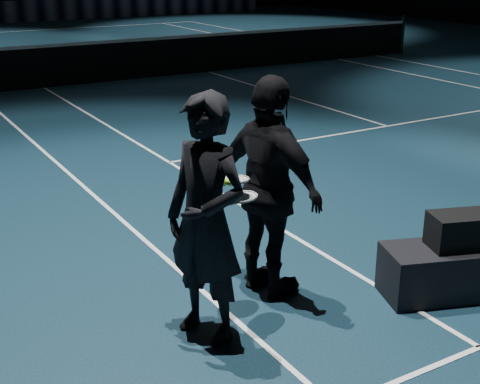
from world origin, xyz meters
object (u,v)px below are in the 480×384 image
object	(u,v)px
racket_bag	(473,230)
tennis_balls	(226,180)
racket_upper	(234,179)
player_a	(206,220)
player_b	(270,189)
player_bench	(468,269)
racket_lower	(242,197)

from	to	relation	value
racket_bag	tennis_balls	size ratio (longest dim) A/B	6.18
racket_upper	tennis_balls	distance (m)	0.16
player_a	racket_upper	xyz separation A→B (m)	(0.35, 0.19, 0.20)
racket_bag	player_b	world-z (taller)	player_b
player_b	racket_upper	xyz separation A→B (m)	(-0.43, -0.14, 0.20)
player_bench	tennis_balls	world-z (taller)	tennis_balls
player_bench	player_b	distance (m)	1.87
player_bench	tennis_balls	size ratio (longest dim) A/B	12.37
racket_lower	racket_upper	world-z (taller)	racket_upper
racket_bag	tennis_balls	world-z (taller)	tennis_balls
player_bench	racket_upper	xyz separation A→B (m)	(-1.90, 0.76, 0.93)
racket_bag	player_b	size ratio (longest dim) A/B	0.39
player_b	tennis_balls	world-z (taller)	player_b
racket_bag	tennis_balls	xyz separation A→B (m)	(-2.02, 0.67, 0.60)
racket_lower	racket_upper	xyz separation A→B (m)	(-0.06, 0.02, 0.15)
racket_lower	tennis_balls	xyz separation A→B (m)	(-0.18, -0.07, 0.20)
player_a	player_b	xyz separation A→B (m)	(0.78, 0.33, 0.00)
tennis_balls	racket_upper	bearing A→B (deg)	36.70
tennis_balls	racket_bag	bearing A→B (deg)	-18.42
player_a	racket_upper	size ratio (longest dim) A/B	2.79
player_bench	player_a	size ratio (longest dim) A/B	0.78
racket_upper	tennis_balls	xyz separation A→B (m)	(-0.12, -0.09, 0.04)
player_a	player_b	bearing A→B (deg)	91.12
player_a	racket_lower	bearing A→B (deg)	91.12
player_bench	tennis_balls	xyz separation A→B (m)	(-2.02, 0.67, 0.97)
player_bench	player_b	bearing A→B (deg)	168.24
racket_bag	racket_lower	size ratio (longest dim) A/B	1.09
tennis_balls	player_bench	bearing A→B (deg)	-18.42
player_b	tennis_balls	distance (m)	0.64
player_bench	player_a	bearing A→B (deg)	-174.37
player_a	racket_upper	bearing A→B (deg)	96.83
tennis_balls	player_b	bearing A→B (deg)	22.65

